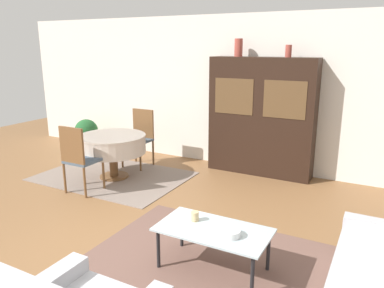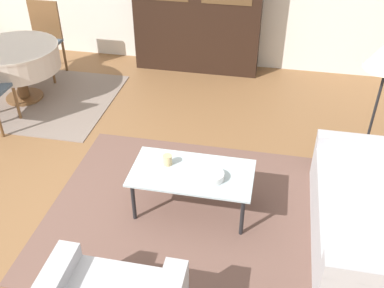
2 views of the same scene
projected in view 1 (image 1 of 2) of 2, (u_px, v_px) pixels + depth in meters
The scene contains 14 objects.
ground_plane at pixel (112, 260), 3.91m from camera, with size 14.00×14.00×0.00m, color brown.
wall_back at pixel (241, 93), 6.66m from camera, with size 10.00×0.06×2.70m.
area_rug at pixel (207, 271), 3.70m from camera, with size 2.57×2.20×0.01m.
dining_rug at pixel (113, 176), 6.38m from camera, with size 2.43×1.72×0.01m.
coffee_table at pixel (213, 233), 3.64m from camera, with size 1.10×0.59×0.43m.
display_cabinet at pixel (261, 117), 6.33m from camera, with size 1.78×0.39×1.99m.
dining_table at pixel (113, 144), 6.19m from camera, with size 1.10×1.10×0.73m.
dining_chair_near at pixel (78, 156), 5.53m from camera, with size 0.44×0.44×1.03m.
dining_chair_far at pixel (140, 135), 6.85m from camera, with size 0.44×0.44×1.03m.
cup at pixel (195, 216), 3.79m from camera, with size 0.08×0.08×0.10m.
bowl at pixel (230, 233), 3.48m from camera, with size 0.20×0.20×0.07m.
vase_tall at pixel (239, 48), 6.24m from camera, with size 0.14×0.14×0.29m.
vase_short at pixel (288, 51), 5.87m from camera, with size 0.10×0.10×0.19m.
potted_plant at pixel (87, 133), 7.95m from camera, with size 0.49×0.49×0.66m.
Camera 1 is at (2.37, -2.66, 2.17)m, focal length 35.00 mm.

